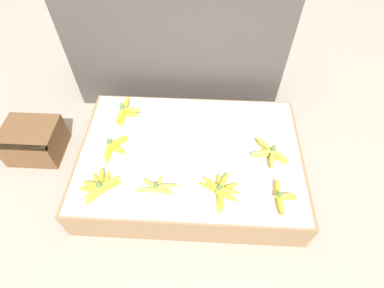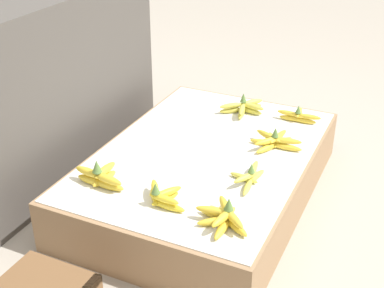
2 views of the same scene
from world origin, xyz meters
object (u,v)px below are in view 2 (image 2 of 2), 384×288
object	(u,v)px
banana_bunch_front_midleft	(250,177)
banana_bunch_middle_left	(162,196)
banana_bunch_front_right	(298,116)
banana_bunch_back_left	(101,177)
banana_bunch_front_midright	(275,141)
banana_bunch_middle_right	(244,108)
banana_bunch_front_left	(224,216)

from	to	relation	value
banana_bunch_front_midleft	banana_bunch_middle_left	world-z (taller)	banana_bunch_middle_left
banana_bunch_front_right	banana_bunch_middle_left	bearing A→B (deg)	163.44
banana_bunch_back_left	banana_bunch_middle_left	bearing A→B (deg)	-92.48
banana_bunch_front_midright	banana_bunch_middle_right	xyz separation A→B (m)	(0.27, 0.24, 0.00)
banana_bunch_front_left	banana_bunch_middle_right	size ratio (longest dim) A/B	1.01
banana_bunch_front_midleft	banana_bunch_front_left	bearing A→B (deg)	-177.78
banana_bunch_back_left	banana_bunch_front_midleft	bearing A→B (deg)	-63.01
banana_bunch_front_midleft	banana_bunch_front_midright	bearing A→B (deg)	-0.26
banana_bunch_front_right	banana_bunch_middle_right	distance (m)	0.27
banana_bunch_front_midright	banana_bunch_middle_left	bearing A→B (deg)	157.91
banana_bunch_front_midright	banana_bunch_front_right	xyz separation A→B (m)	(0.30, -0.02, -0.00)
banana_bunch_front_left	banana_bunch_front_midright	bearing A→B (deg)	0.92
banana_bunch_front_midleft	banana_bunch_front_right	bearing A→B (deg)	-2.41
banana_bunch_front_midright	banana_bunch_front_midleft	bearing A→B (deg)	179.74
banana_bunch_front_midright	banana_bunch_front_right	size ratio (longest dim) A/B	1.10
banana_bunch_front_right	banana_bunch_middle_right	world-z (taller)	banana_bunch_middle_right
banana_bunch_middle_left	banana_bunch_front_right	bearing A→B (deg)	-16.56
banana_bunch_front_midleft	banana_bunch_front_midright	xyz separation A→B (m)	(0.32, -0.00, 0.00)
banana_bunch_front_midleft	banana_bunch_front_midright	world-z (taller)	banana_bunch_front_midright
banana_bunch_front_midleft	banana_bunch_middle_left	distance (m)	0.36
banana_bunch_middle_right	banana_bunch_back_left	distance (m)	0.89
banana_bunch_front_midright	banana_bunch_front_right	world-z (taller)	banana_bunch_front_midright
banana_bunch_middle_left	banana_bunch_back_left	world-z (taller)	banana_bunch_back_left
banana_bunch_front_midleft	banana_bunch_middle_left	xyz separation A→B (m)	(-0.27, 0.24, 0.01)
banana_bunch_front_midleft	banana_bunch_front_right	size ratio (longest dim) A/B	1.06
banana_bunch_back_left	banana_bunch_middle_right	bearing A→B (deg)	-17.61
banana_bunch_front_right	banana_bunch_middle_right	xyz separation A→B (m)	(-0.03, 0.26, 0.00)
banana_bunch_front_right	banana_bunch_middle_left	xyz separation A→B (m)	(-0.88, 0.26, 0.00)
banana_bunch_front_left	banana_bunch_back_left	xyz separation A→B (m)	(0.03, 0.52, 0.01)
banana_bunch_middle_right	banana_bunch_back_left	bearing A→B (deg)	162.39
banana_bunch_front_midright	banana_bunch_front_right	bearing A→B (deg)	-4.70
banana_bunch_front_midright	banana_bunch_back_left	distance (m)	0.77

